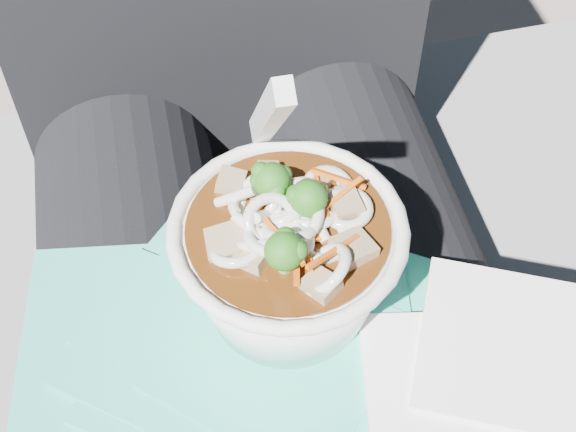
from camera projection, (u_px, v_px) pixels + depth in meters
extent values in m
cube|color=slate|center=(257.00, 374.00, 0.91)|extent=(1.02, 0.54, 0.44)
cylinder|color=black|center=(152.00, 393.00, 0.57)|extent=(0.15, 0.48, 0.15)
cylinder|color=black|center=(408.00, 344.00, 0.60)|extent=(0.15, 0.48, 0.15)
cube|color=#2EC2A4|center=(254.00, 336.00, 0.51)|extent=(0.15, 0.16, 0.00)
cube|color=#2EC2A4|center=(302.00, 409.00, 0.48)|extent=(0.16, 0.15, 0.00)
cube|color=#2EC2A4|center=(386.00, 358.00, 0.50)|extent=(0.18, 0.18, 0.00)
cube|color=#2EC2A4|center=(393.00, 362.00, 0.49)|extent=(0.13, 0.10, 0.00)
cube|color=#2EC2A4|center=(158.00, 347.00, 0.50)|extent=(0.19, 0.18, 0.00)
cube|color=#2EC2A4|center=(227.00, 327.00, 0.51)|extent=(0.20, 0.20, 0.00)
cube|color=#2EC2A4|center=(277.00, 342.00, 0.50)|extent=(0.26, 0.26, 0.00)
cube|color=#2EC2A4|center=(185.00, 352.00, 0.49)|extent=(0.17, 0.17, 0.00)
cube|color=#2EC2A4|center=(283.00, 331.00, 0.50)|extent=(0.18, 0.17, 0.00)
cube|color=#2EC2A4|center=(279.00, 352.00, 0.49)|extent=(0.18, 0.18, 0.00)
cube|color=white|center=(466.00, 399.00, 0.46)|extent=(0.13, 0.13, 0.00)
cube|color=white|center=(510.00, 346.00, 0.48)|extent=(0.14, 0.14, 0.00)
torus|color=white|center=(288.00, 229.00, 0.45)|extent=(0.14, 0.14, 0.01)
cylinder|color=#411F09|center=(288.00, 232.00, 0.45)|extent=(0.12, 0.12, 0.01)
torus|color=silver|center=(262.00, 237.00, 0.44)|extent=(0.05, 0.04, 0.03)
torus|color=silver|center=(325.00, 270.00, 0.43)|extent=(0.03, 0.04, 0.04)
torus|color=silver|center=(292.00, 219.00, 0.45)|extent=(0.04, 0.05, 0.03)
torus|color=silver|center=(319.00, 190.00, 0.47)|extent=(0.05, 0.05, 0.03)
torus|color=silver|center=(258.00, 199.00, 0.45)|extent=(0.04, 0.05, 0.04)
torus|color=silver|center=(272.00, 222.00, 0.44)|extent=(0.05, 0.04, 0.03)
torus|color=silver|center=(319.00, 236.00, 0.44)|extent=(0.04, 0.04, 0.01)
torus|color=silver|center=(305.00, 210.00, 0.45)|extent=(0.05, 0.05, 0.03)
torus|color=silver|center=(289.00, 229.00, 0.44)|extent=(0.04, 0.04, 0.02)
torus|color=silver|center=(278.00, 204.00, 0.45)|extent=(0.05, 0.05, 0.03)
torus|color=silver|center=(275.00, 235.00, 0.44)|extent=(0.05, 0.05, 0.02)
torus|color=silver|center=(282.00, 230.00, 0.45)|extent=(0.06, 0.06, 0.02)
torus|color=silver|center=(329.00, 192.00, 0.46)|extent=(0.04, 0.04, 0.02)
torus|color=silver|center=(345.00, 208.00, 0.45)|extent=(0.03, 0.03, 0.01)
torus|color=silver|center=(309.00, 209.00, 0.46)|extent=(0.06, 0.06, 0.03)
torus|color=silver|center=(258.00, 212.00, 0.46)|extent=(0.05, 0.05, 0.03)
torus|color=silver|center=(237.00, 250.00, 0.44)|extent=(0.04, 0.04, 0.02)
cylinder|color=silver|center=(235.00, 197.00, 0.46)|extent=(0.03, 0.01, 0.02)
cylinder|color=silver|center=(269.00, 214.00, 0.45)|extent=(0.02, 0.02, 0.02)
cylinder|color=silver|center=(300.00, 195.00, 0.46)|extent=(0.03, 0.01, 0.01)
cylinder|color=silver|center=(260.00, 234.00, 0.44)|extent=(0.03, 0.03, 0.02)
cylinder|color=silver|center=(313.00, 215.00, 0.45)|extent=(0.01, 0.04, 0.01)
cylinder|color=#78A851|center=(308.00, 212.00, 0.45)|extent=(0.01, 0.01, 0.01)
sphere|color=#185513|center=(308.00, 198.00, 0.44)|extent=(0.02, 0.02, 0.02)
sphere|color=#185513|center=(318.00, 192.00, 0.44)|extent=(0.01, 0.01, 0.01)
sphere|color=#185513|center=(295.00, 196.00, 0.44)|extent=(0.01, 0.01, 0.01)
sphere|color=#185513|center=(307.00, 188.00, 0.45)|extent=(0.01, 0.01, 0.01)
sphere|color=#185513|center=(296.00, 194.00, 0.44)|extent=(0.01, 0.01, 0.01)
cylinder|color=#78A851|center=(272.00, 195.00, 0.46)|extent=(0.01, 0.01, 0.01)
sphere|color=#185513|center=(272.00, 181.00, 0.45)|extent=(0.02, 0.02, 0.02)
sphere|color=#185513|center=(276.00, 190.00, 0.44)|extent=(0.01, 0.01, 0.01)
sphere|color=#185513|center=(261.00, 171.00, 0.45)|extent=(0.01, 0.01, 0.01)
sphere|color=#185513|center=(259.00, 180.00, 0.45)|extent=(0.01, 0.01, 0.01)
sphere|color=#185513|center=(283.00, 175.00, 0.45)|extent=(0.01, 0.01, 0.01)
cylinder|color=#78A851|center=(284.00, 264.00, 0.43)|extent=(0.01, 0.01, 0.01)
sphere|color=#185513|center=(284.00, 251.00, 0.42)|extent=(0.02, 0.02, 0.02)
sphere|color=#185513|center=(298.00, 248.00, 0.42)|extent=(0.01, 0.01, 0.01)
sphere|color=#185513|center=(298.00, 250.00, 0.42)|extent=(0.01, 0.01, 0.01)
sphere|color=#185513|center=(285.00, 236.00, 0.42)|extent=(0.01, 0.01, 0.01)
sphere|color=#185513|center=(282.00, 239.00, 0.42)|extent=(0.01, 0.01, 0.01)
cube|color=#E45D13|center=(333.00, 252.00, 0.43)|extent=(0.03, 0.02, 0.01)
cube|color=#E45D13|center=(304.00, 238.00, 0.44)|extent=(0.04, 0.01, 0.00)
cube|color=#E45D13|center=(275.00, 208.00, 0.45)|extent=(0.03, 0.02, 0.00)
cube|color=#E45D13|center=(337.00, 198.00, 0.45)|extent=(0.03, 0.02, 0.01)
cube|color=#E45D13|center=(297.00, 248.00, 0.43)|extent=(0.01, 0.05, 0.00)
cube|color=#E45D13|center=(339.00, 179.00, 0.46)|extent=(0.03, 0.02, 0.01)
cube|color=#E45D13|center=(307.00, 244.00, 0.44)|extent=(0.01, 0.04, 0.00)
cube|color=#E45D13|center=(320.00, 194.00, 0.45)|extent=(0.00, 0.04, 0.00)
cube|color=#E45D13|center=(280.00, 238.00, 0.43)|extent=(0.02, 0.04, 0.01)
cube|color=#907351|center=(345.00, 206.00, 0.45)|extent=(0.02, 0.02, 0.01)
cube|color=#907351|center=(316.00, 188.00, 0.47)|extent=(0.02, 0.02, 0.02)
cube|color=#907351|center=(269.00, 174.00, 0.47)|extent=(0.01, 0.02, 0.01)
cube|color=#907351|center=(231.00, 182.00, 0.47)|extent=(0.02, 0.02, 0.01)
cube|color=#907351|center=(231.00, 244.00, 0.44)|extent=(0.03, 0.02, 0.02)
cube|color=#907351|center=(252.00, 260.00, 0.43)|extent=(0.02, 0.02, 0.01)
cube|color=#907351|center=(321.00, 286.00, 0.42)|extent=(0.02, 0.02, 0.01)
cube|color=#907351|center=(353.00, 251.00, 0.44)|extent=(0.03, 0.03, 0.02)
ellipsoid|color=white|center=(287.00, 237.00, 0.44)|extent=(0.03, 0.04, 0.01)
cube|color=white|center=(270.00, 114.00, 0.43)|extent=(0.01, 0.09, 0.11)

